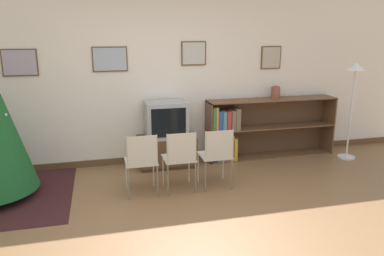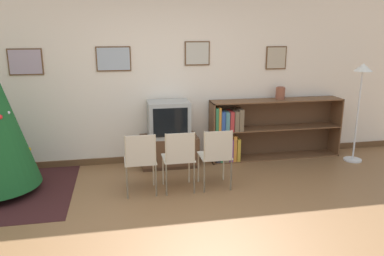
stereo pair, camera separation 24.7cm
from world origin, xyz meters
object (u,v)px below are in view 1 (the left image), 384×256
Objects in this scene: television at (166,119)px; folding_chair_center at (180,157)px; standing_lamp at (354,86)px; vase at (276,92)px; folding_chair_left at (142,161)px; folding_chair_right at (217,154)px; tv_console at (167,151)px; bookshelf at (248,130)px.

television is 0.76× the size of folding_chair_center.
television is 0.40× the size of standing_lamp.
folding_chair_center is at bearing -149.04° from vase.
standing_lamp reaches higher than folding_chair_left.
standing_lamp reaches higher than television.
television reaches higher than folding_chair_right.
tv_console is at bearing 173.24° from standing_lamp.
folding_chair_center is 3.11m from standing_lamp.
folding_chair_left is (-0.49, -1.00, 0.24)m from tv_console.
folding_chair_center is 0.38× the size of bookshelf.
folding_chair_right is (0.49, -0.99, -0.27)m from television.
folding_chair_right is at bearing 0.00° from folding_chair_left.
standing_lamp is (1.12, -0.46, 0.13)m from vase.
television is at bearing 116.34° from folding_chair_right.
bookshelf reaches higher than folding_chair_right.
television is 3.11× the size of vase.
bookshelf is at bearing 50.55° from folding_chair_right.
bookshelf reaches higher than tv_console.
folding_chair_right is (0.49, 0.00, 0.00)m from folding_chair_center.
standing_lamp is at bearing 12.34° from folding_chair_center.
vase reaches higher than bookshelf.
folding_chair_left is (-0.49, -0.99, -0.27)m from television.
vase reaches higher than folding_chair_right.
television is at bearing 63.66° from folding_chair_left.
vase is (1.83, 1.10, 0.60)m from folding_chair_center.
tv_console is at bearing 116.28° from folding_chair_right.
tv_console is 0.56× the size of standing_lamp.
folding_chair_left is at bearing -169.38° from standing_lamp.
folding_chair_center is at bearing -167.66° from standing_lamp.
vase is (1.83, 0.11, 0.83)m from tv_console.
bookshelf reaches higher than folding_chair_center.
folding_chair_center is 4.12× the size of vase.
television is 1.03m from folding_chair_center.
television is 0.76× the size of folding_chair_left.
folding_chair_left is 1.00× the size of folding_chair_center.
television is 0.29× the size of bookshelf.
tv_console is 0.40× the size of bookshelf.
standing_lamp is (2.95, -0.35, 0.46)m from television.
vase is at bearing 39.34° from folding_chair_right.
folding_chair_left is at bearing -116.28° from tv_console.
vase is 0.13× the size of standing_lamp.
folding_chair_center is 1.74m from bookshelf.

